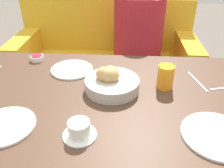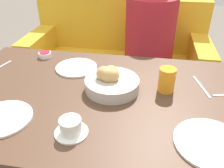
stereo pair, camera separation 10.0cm
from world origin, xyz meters
name	(u,v)px [view 1 (the left image)]	position (x,y,z in m)	size (l,w,h in m)	color
dining_table	(113,110)	(0.00, 0.00, 0.62)	(1.56, 0.87, 0.70)	#4C3323
couch	(106,68)	(-0.12, 1.00, 0.32)	(1.46, 0.70, 0.89)	gold
seated_person	(137,57)	(0.14, 0.85, 0.50)	(0.37, 0.48, 1.19)	#23232D
bread_basket	(111,82)	(-0.01, 0.05, 0.75)	(0.25, 0.25, 0.11)	#B2ADA3
plate_near_left	(5,126)	(-0.39, -0.23, 0.71)	(0.23, 0.23, 0.01)	white
plate_near_right	(217,135)	(0.38, -0.23, 0.71)	(0.25, 0.25, 0.01)	white
plate_far_center	(72,69)	(-0.23, 0.23, 0.71)	(0.22, 0.22, 0.01)	white
juice_glass	(165,77)	(0.24, 0.09, 0.76)	(0.08, 0.08, 0.11)	orange
coffee_cup	(79,130)	(-0.10, -0.26, 0.73)	(0.12, 0.12, 0.06)	white
jam_bowl_berry	(37,58)	(-0.46, 0.33, 0.72)	(0.07, 0.07, 0.03)	white
fork_silver	(197,81)	(0.41, 0.15, 0.71)	(0.06, 0.19, 0.00)	#B7B7BC
spoon_coffee	(224,88)	(0.52, 0.09, 0.71)	(0.14, 0.05, 0.00)	#B7B7BC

